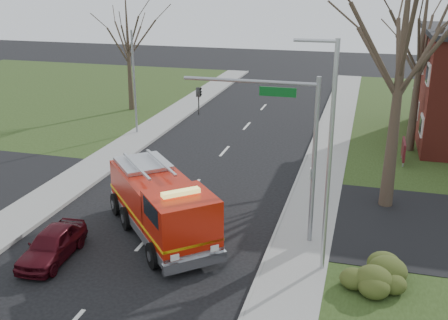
# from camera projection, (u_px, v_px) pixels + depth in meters

# --- Properties ---
(ground) EXTENTS (120.00, 120.00, 0.00)m
(ground) POSITION_uv_depth(u_px,v_px,m) (146.00, 240.00, 21.53)
(ground) COLOR black
(ground) RESTS_ON ground
(sidewalk_right) EXTENTS (2.40, 80.00, 0.15)m
(sidewalk_right) POSITION_uv_depth(u_px,v_px,m) (297.00, 259.00, 19.92)
(sidewalk_right) COLOR gray
(sidewalk_right) RESTS_ON ground
(sidewalk_left) EXTENTS (2.40, 80.00, 0.15)m
(sidewalk_left) POSITION_uv_depth(u_px,v_px,m) (16.00, 220.00, 23.08)
(sidewalk_left) COLOR gray
(sidewalk_left) RESTS_ON ground
(health_center_sign) EXTENTS (0.12, 2.00, 1.40)m
(health_center_sign) POSITION_uv_depth(u_px,v_px,m) (404.00, 150.00, 29.92)
(health_center_sign) COLOR #4B1116
(health_center_sign) RESTS_ON ground
(hedge_corner) EXTENTS (2.80, 2.00, 0.90)m
(hedge_corner) POSITION_uv_depth(u_px,v_px,m) (374.00, 271.00, 18.14)
(hedge_corner) COLOR #313F17
(hedge_corner) RESTS_ON lawn_right
(bare_tree_near) EXTENTS (6.00, 6.00, 12.00)m
(bare_tree_near) POSITION_uv_depth(u_px,v_px,m) (403.00, 47.00, 22.11)
(bare_tree_near) COLOR #3A2C22
(bare_tree_near) RESTS_ON ground
(bare_tree_far) EXTENTS (5.25, 5.25, 10.50)m
(bare_tree_far) POSITION_uv_depth(u_px,v_px,m) (422.00, 45.00, 30.21)
(bare_tree_far) COLOR #3A2C22
(bare_tree_far) RESTS_ON ground
(bare_tree_left) EXTENTS (4.50, 4.50, 9.00)m
(bare_tree_left) POSITION_uv_depth(u_px,v_px,m) (128.00, 41.00, 40.40)
(bare_tree_left) COLOR #3A2C22
(bare_tree_left) RESTS_ON ground
(traffic_signal_mast) EXTENTS (5.29, 0.18, 6.80)m
(traffic_signal_mast) POSITION_uv_depth(u_px,v_px,m) (282.00, 129.00, 20.01)
(traffic_signal_mast) COLOR gray
(traffic_signal_mast) RESTS_ON ground
(streetlight_pole) EXTENTS (1.48, 0.16, 8.40)m
(streetlight_pole) POSITION_uv_depth(u_px,v_px,m) (328.00, 154.00, 17.75)
(streetlight_pole) COLOR #B7BABF
(streetlight_pole) RESTS_ON ground
(utility_pole_far) EXTENTS (0.14, 0.14, 7.00)m
(utility_pole_far) POSITION_uv_depth(u_px,v_px,m) (134.00, 84.00, 34.82)
(utility_pole_far) COLOR gray
(utility_pole_far) RESTS_ON ground
(fire_engine) EXTENTS (6.49, 6.87, 2.85)m
(fire_engine) POSITION_uv_depth(u_px,v_px,m) (162.00, 207.00, 21.50)
(fire_engine) COLOR #AB1707
(fire_engine) RESTS_ON ground
(parked_car_maroon) EXTENTS (1.68, 3.69, 1.23)m
(parked_car_maroon) POSITION_uv_depth(u_px,v_px,m) (52.00, 244.00, 19.89)
(parked_car_maroon) COLOR #400A12
(parked_car_maroon) RESTS_ON ground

